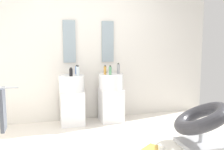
{
  "coord_description": "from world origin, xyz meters",
  "views": [
    {
      "loc": [
        -0.79,
        -2.82,
        1.4
      ],
      "look_at": [
        0.15,
        0.55,
        0.95
      ],
      "focal_mm": 39.01,
      "sensor_mm": 36.0,
      "label": 1
    }
  ],
  "objects_px": {
    "pedestal_sink_left": "(72,99)",
    "coffee_mug": "(161,148)",
    "towel_rack": "(0,111)",
    "soap_bottle_blue": "(77,70)",
    "pedestal_sink_right": "(111,97)",
    "lounge_chair": "(201,121)",
    "soap_bottle_amber": "(105,70)",
    "soap_bottle_clear": "(78,71)",
    "soap_bottle_grey": "(118,69)",
    "soap_bottle_black": "(71,72)",
    "soap_bottle_green": "(110,70)",
    "magazine_ochre": "(152,149)"
  },
  "relations": [
    {
      "from": "pedestal_sink_left",
      "to": "coffee_mug",
      "type": "xyz_separation_m",
      "value": [
        0.98,
        -1.45,
        -0.39
      ]
    },
    {
      "from": "towel_rack",
      "to": "soap_bottle_blue",
      "type": "xyz_separation_m",
      "value": [
        1.05,
        1.32,
        0.31
      ]
    },
    {
      "from": "pedestal_sink_left",
      "to": "coffee_mug",
      "type": "height_order",
      "value": "pedestal_sink_left"
    },
    {
      "from": "pedestal_sink_left",
      "to": "pedestal_sink_right",
      "type": "relative_size",
      "value": 1.0
    },
    {
      "from": "towel_rack",
      "to": "soap_bottle_blue",
      "type": "relative_size",
      "value": 5.84
    },
    {
      "from": "lounge_chair",
      "to": "coffee_mug",
      "type": "relative_size",
      "value": 10.96
    },
    {
      "from": "lounge_chair",
      "to": "soap_bottle_amber",
      "type": "height_order",
      "value": "soap_bottle_amber"
    },
    {
      "from": "coffee_mug",
      "to": "soap_bottle_amber",
      "type": "xyz_separation_m",
      "value": [
        -0.41,
        1.38,
        0.88
      ]
    },
    {
      "from": "pedestal_sink_left",
      "to": "soap_bottle_clear",
      "type": "distance_m",
      "value": 0.52
    },
    {
      "from": "pedestal_sink_left",
      "to": "soap_bottle_grey",
      "type": "height_order",
      "value": "soap_bottle_grey"
    },
    {
      "from": "soap_bottle_blue",
      "to": "soap_bottle_amber",
      "type": "xyz_separation_m",
      "value": [
        0.47,
        -0.19,
        0.0
      ]
    },
    {
      "from": "soap_bottle_blue",
      "to": "soap_bottle_black",
      "type": "bearing_deg",
      "value": -117.86
    },
    {
      "from": "soap_bottle_clear",
      "to": "soap_bottle_blue",
      "type": "distance_m",
      "value": 0.23
    },
    {
      "from": "soap_bottle_grey",
      "to": "soap_bottle_clear",
      "type": "relative_size",
      "value": 1.1
    },
    {
      "from": "lounge_chair",
      "to": "soap_bottle_black",
      "type": "height_order",
      "value": "soap_bottle_black"
    },
    {
      "from": "soap_bottle_green",
      "to": "soap_bottle_grey",
      "type": "bearing_deg",
      "value": 18.99
    },
    {
      "from": "pedestal_sink_left",
      "to": "towel_rack",
      "type": "relative_size",
      "value": 1.02
    },
    {
      "from": "magazine_ochre",
      "to": "soap_bottle_blue",
      "type": "xyz_separation_m",
      "value": [
        -0.79,
        1.47,
        0.92
      ]
    },
    {
      "from": "soap_bottle_grey",
      "to": "soap_bottle_black",
      "type": "bearing_deg",
      "value": -176.67
    },
    {
      "from": "lounge_chair",
      "to": "soap_bottle_grey",
      "type": "relative_size",
      "value": 5.41
    },
    {
      "from": "magazine_ochre",
      "to": "soap_bottle_grey",
      "type": "height_order",
      "value": "soap_bottle_grey"
    },
    {
      "from": "soap_bottle_black",
      "to": "soap_bottle_amber",
      "type": "distance_m",
      "value": 0.6
    },
    {
      "from": "towel_rack",
      "to": "soap_bottle_amber",
      "type": "distance_m",
      "value": 1.92
    },
    {
      "from": "soap_bottle_black",
      "to": "soap_bottle_grey",
      "type": "xyz_separation_m",
      "value": [
        0.84,
        0.05,
        0.03
      ]
    },
    {
      "from": "soap_bottle_black",
      "to": "soap_bottle_blue",
      "type": "bearing_deg",
      "value": 62.14
    },
    {
      "from": "lounge_chair",
      "to": "magazine_ochre",
      "type": "height_order",
      "value": "lounge_chair"
    },
    {
      "from": "coffee_mug",
      "to": "soap_bottle_green",
      "type": "distance_m",
      "value": 1.63
    },
    {
      "from": "towel_rack",
      "to": "soap_bottle_green",
      "type": "bearing_deg",
      "value": 33.84
    },
    {
      "from": "pedestal_sink_left",
      "to": "towel_rack",
      "type": "height_order",
      "value": "pedestal_sink_left"
    },
    {
      "from": "pedestal_sink_right",
      "to": "soap_bottle_grey",
      "type": "distance_m",
      "value": 0.52
    },
    {
      "from": "soap_bottle_black",
      "to": "pedestal_sink_left",
      "type": "bearing_deg",
      "value": 81.24
    },
    {
      "from": "soap_bottle_green",
      "to": "soap_bottle_amber",
      "type": "xyz_separation_m",
      "value": [
        -0.08,
        0.06,
        -0.0
      ]
    },
    {
      "from": "soap_bottle_black",
      "to": "soap_bottle_amber",
      "type": "height_order",
      "value": "soap_bottle_amber"
    },
    {
      "from": "soap_bottle_clear",
      "to": "pedestal_sink_left",
      "type": "bearing_deg",
      "value": 129.04
    },
    {
      "from": "magazine_ochre",
      "to": "soap_bottle_blue",
      "type": "distance_m",
      "value": 1.91
    },
    {
      "from": "pedestal_sink_right",
      "to": "soap_bottle_amber",
      "type": "relative_size",
      "value": 5.89
    },
    {
      "from": "pedestal_sink_left",
      "to": "towel_rack",
      "type": "xyz_separation_m",
      "value": [
        -0.95,
        -1.2,
        0.18
      ]
    },
    {
      "from": "soap_bottle_clear",
      "to": "soap_bottle_green",
      "type": "relative_size",
      "value": 1.08
    },
    {
      "from": "magazine_ochre",
      "to": "soap_bottle_green",
      "type": "height_order",
      "value": "soap_bottle_green"
    },
    {
      "from": "pedestal_sink_right",
      "to": "soap_bottle_green",
      "type": "relative_size",
      "value": 5.88
    },
    {
      "from": "soap_bottle_green",
      "to": "soap_bottle_amber",
      "type": "relative_size",
      "value": 1.0
    },
    {
      "from": "soap_bottle_green",
      "to": "soap_bottle_blue",
      "type": "height_order",
      "value": "soap_bottle_green"
    },
    {
      "from": "soap_bottle_blue",
      "to": "pedestal_sink_left",
      "type": "bearing_deg",
      "value": -132.89
    },
    {
      "from": "coffee_mug",
      "to": "soap_bottle_blue",
      "type": "height_order",
      "value": "soap_bottle_blue"
    },
    {
      "from": "magazine_ochre",
      "to": "soap_bottle_green",
      "type": "distance_m",
      "value": 1.56
    },
    {
      "from": "towel_rack",
      "to": "soap_bottle_blue",
      "type": "bearing_deg",
      "value": 51.37
    },
    {
      "from": "coffee_mug",
      "to": "soap_bottle_clear",
      "type": "height_order",
      "value": "soap_bottle_clear"
    },
    {
      "from": "lounge_chair",
      "to": "soap_bottle_clear",
      "type": "height_order",
      "value": "soap_bottle_clear"
    },
    {
      "from": "lounge_chair",
      "to": "coffee_mug",
      "type": "height_order",
      "value": "lounge_chair"
    },
    {
      "from": "coffee_mug",
      "to": "soap_bottle_amber",
      "type": "bearing_deg",
      "value": 106.36
    }
  ]
}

